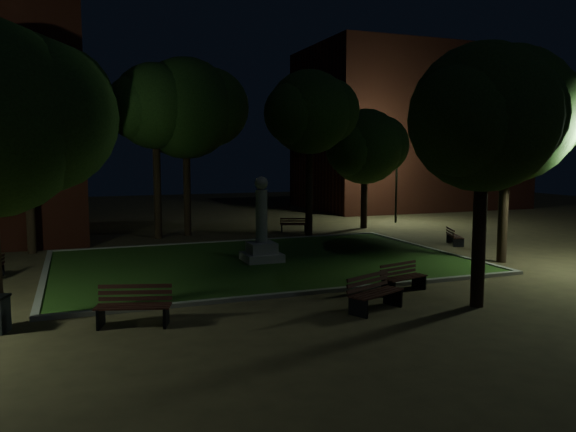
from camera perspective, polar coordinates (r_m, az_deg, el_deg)
The scene contains 18 objects.
ground at distance 19.54m, azimuth -0.84°, elevation -5.82°, with size 80.00×80.00×0.00m, color #483D25.
lawn at distance 21.39m, azimuth -2.68°, elevation -4.66°, with size 15.00×10.00×0.08m, color #284E17.
lawn_kerb at distance 21.38m, azimuth -2.68°, elevation -4.61°, with size 15.40×10.40×0.12m.
monument at distance 21.23m, azimuth -2.69°, elevation -2.23°, with size 1.40×1.40×3.20m.
building_far at distance 45.24m, azimuth 12.16°, elevation 8.54°, with size 16.00×10.00×12.00m, color #411910.
tree_north_wl at distance 28.09m, azimuth -13.14°, elevation 10.78°, with size 5.04×4.12×8.46m.
tree_north_er at distance 27.96m, azimuth 2.37°, elevation 10.47°, with size 5.05×4.13×8.22m.
tree_ne at distance 31.50m, azimuth 7.97°, elevation 7.00°, with size 5.09×4.15×6.61m.
tree_east at distance 22.77m, azimuth 21.63°, elevation 9.56°, with size 6.28×5.13×8.14m.
tree_se at distance 15.78m, azimuth 19.53°, elevation 9.37°, with size 4.79×3.91×7.01m.
tree_nw at distance 25.49m, azimuth -24.91°, elevation 10.67°, with size 6.63×5.41×9.01m.
tree_far_north at distance 28.80m, azimuth -10.14°, elevation 10.69°, with size 6.13×5.00×8.87m.
lamppost_ne at distance 34.33m, azimuth 10.97°, elevation 4.39°, with size 1.18×0.28×4.33m.
bench_near_left at distance 15.07m, azimuth 8.75°, elevation -7.82°, with size 1.81×1.22×0.94m.
bench_near_right at distance 17.31m, azimuth 11.57°, elevation -6.19°, with size 1.61×0.91×0.84m.
bench_west_near at distance 14.10m, azimuth -15.39°, elevation -8.91°, with size 1.86×1.09×0.97m.
bench_right_side at distance 26.63m, azimuth 16.51°, elevation -2.06°, with size 0.97×1.46×0.76m.
bench_far_side at distance 29.74m, azimuth 0.55°, elevation -0.94°, with size 1.50×0.93×0.78m.
Camera 1 is at (-6.53, -17.96, 4.09)m, focal length 35.00 mm.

